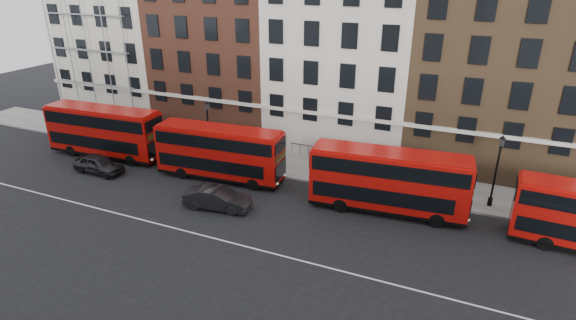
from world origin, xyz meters
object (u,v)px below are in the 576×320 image
at_px(car_front, 217,198).
at_px(bus_b, 219,152).
at_px(bus_c, 388,180).
at_px(car_rear, 98,164).
at_px(bus_a, 104,131).

bearing_deg(car_front, bus_b, 20.83).
bearing_deg(bus_c, car_front, -163.56).
bearing_deg(car_rear, bus_c, -81.77).
bearing_deg(car_rear, bus_b, -72.00).
bearing_deg(bus_c, bus_b, 174.90).
xyz_separation_m(bus_a, bus_c, (25.33, -0.00, -0.03)).
bearing_deg(bus_a, bus_c, -3.36).
relative_size(bus_a, car_rear, 2.43).
distance_m(bus_b, bus_c, 13.41).
relative_size(bus_b, car_rear, 2.33).
distance_m(car_rear, car_front, 12.33).
xyz_separation_m(bus_b, bus_c, (13.41, -0.00, 0.07)).
height_order(bus_b, bus_c, bus_c).
bearing_deg(car_front, bus_a, 65.19).
relative_size(bus_c, car_rear, 2.41).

